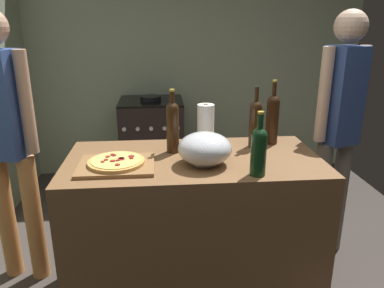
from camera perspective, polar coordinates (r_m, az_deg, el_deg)
ground_plane at (r=3.18m, az=0.52°, el=-13.04°), size 3.83×3.27×0.02m
kitchen_wall_rear at (r=4.11m, az=-1.40°, el=13.49°), size 3.83×0.10×2.60m
counter at (r=2.33m, az=0.23°, el=-12.53°), size 1.45×0.72×0.90m
cutting_board at (r=2.04m, az=-11.42°, el=-3.20°), size 0.40×0.32×0.02m
pizza at (r=2.03m, az=-11.45°, el=-2.64°), size 0.30×0.30×0.03m
mixing_bowl at (r=2.01m, az=1.97°, el=-0.72°), size 0.29×0.29×0.18m
paper_towel_roll at (r=2.26m, az=2.09°, el=2.68°), size 0.10×0.10×0.27m
wine_bottle_dark at (r=2.18m, az=-2.97°, el=2.93°), size 0.07×0.07×0.38m
wine_bottle_amber at (r=2.31m, az=9.60°, el=3.37°), size 0.07×0.07×0.37m
wine_bottle_green at (r=2.39m, az=12.15°, el=4.02°), size 0.08×0.08×0.40m
wine_bottle_clear at (r=1.88m, az=10.12°, el=-0.75°), size 0.08×0.08×0.33m
stove at (r=3.88m, az=-6.07°, el=0.24°), size 0.63×0.59×0.93m
person_in_stripes at (r=2.51m, az=-26.41°, el=1.38°), size 0.38×0.24×1.71m
person_in_red at (r=2.70m, az=21.43°, el=3.11°), size 0.37×0.26×1.71m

